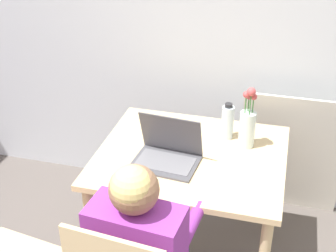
{
  "coord_description": "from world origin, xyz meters",
  "views": [
    {
      "loc": [
        0.66,
        -0.41,
        1.97
      ],
      "look_at": [
        0.17,
        1.43,
        0.9
      ],
      "focal_mm": 50.0,
      "sensor_mm": 36.0,
      "label": 1
    }
  ],
  "objects_px": {
    "laptop": "(168,151)",
    "flower_vase": "(247,124)",
    "water_bottle": "(228,122)",
    "person_seated": "(141,245)"
  },
  "relations": [
    {
      "from": "flower_vase",
      "to": "water_bottle",
      "type": "xyz_separation_m",
      "value": [
        -0.11,
        0.05,
        -0.03
      ]
    },
    {
      "from": "person_seated",
      "to": "water_bottle",
      "type": "distance_m",
      "value": 0.86
    },
    {
      "from": "water_bottle",
      "to": "laptop",
      "type": "bearing_deg",
      "value": -130.08
    },
    {
      "from": "laptop",
      "to": "water_bottle",
      "type": "xyz_separation_m",
      "value": [
        0.24,
        0.29,
        0.04
      ]
    },
    {
      "from": "laptop",
      "to": "water_bottle",
      "type": "bearing_deg",
      "value": 54.79
    },
    {
      "from": "laptop",
      "to": "flower_vase",
      "type": "xyz_separation_m",
      "value": [
        0.35,
        0.23,
        0.07
      ]
    },
    {
      "from": "laptop",
      "to": "water_bottle",
      "type": "height_order",
      "value": "laptop"
    },
    {
      "from": "laptop",
      "to": "water_bottle",
      "type": "distance_m",
      "value": 0.38
    },
    {
      "from": "person_seated",
      "to": "water_bottle",
      "type": "height_order",
      "value": "person_seated"
    },
    {
      "from": "flower_vase",
      "to": "water_bottle",
      "type": "distance_m",
      "value": 0.12
    }
  ]
}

